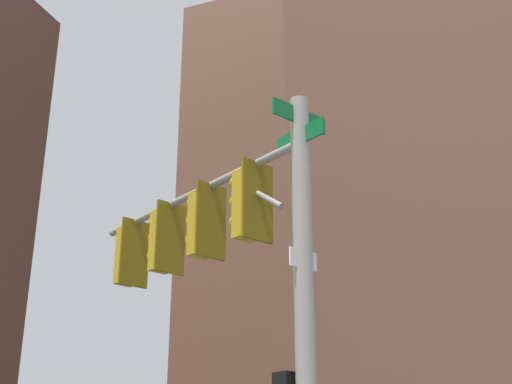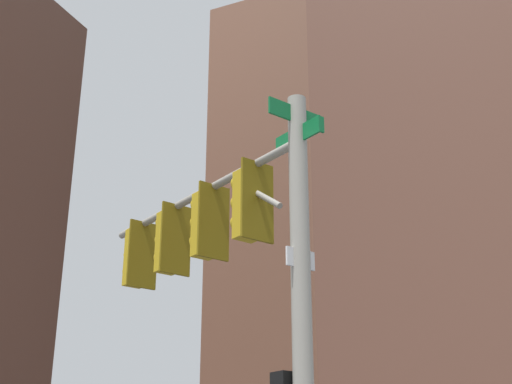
# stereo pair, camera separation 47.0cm
# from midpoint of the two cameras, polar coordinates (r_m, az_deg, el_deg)

# --- Properties ---
(signal_pole_assembly) EXTENTS (2.75, 4.74, 6.54)m
(signal_pole_assembly) POSITION_cam_midpoint_polar(r_m,az_deg,el_deg) (10.43, -3.97, -5.53)
(signal_pole_assembly) COLOR #9E998C
(signal_pole_assembly) RESTS_ON ground_plane
(building_brick_midblock) EXTENTS (21.19, 19.05, 38.71)m
(building_brick_midblock) POSITION_cam_midpoint_polar(r_m,az_deg,el_deg) (48.95, 16.87, 0.16)
(building_brick_midblock) COLOR brown
(building_brick_midblock) RESTS_ON ground_plane
(building_brick_farside) EXTENTS (21.57, 17.05, 51.00)m
(building_brick_farside) POSITION_cam_midpoint_polar(r_m,az_deg,el_deg) (78.21, 2.70, -4.26)
(building_brick_farside) COLOR brown
(building_brick_farside) RESTS_ON ground_plane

